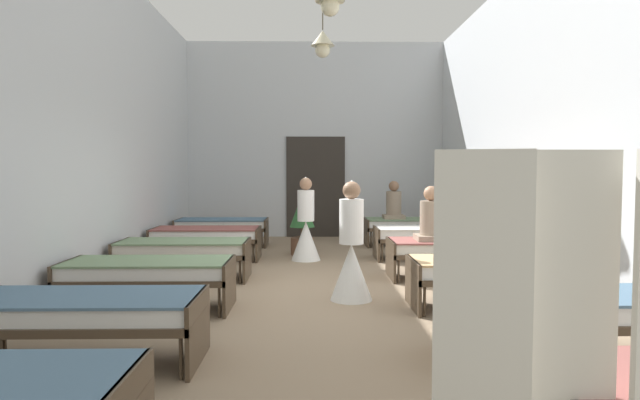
# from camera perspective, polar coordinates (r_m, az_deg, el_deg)

# --- Properties ---
(ground_plane) EXTENTS (6.68, 12.52, 0.10)m
(ground_plane) POSITION_cam_1_polar(r_m,az_deg,el_deg) (7.29, 0.02, -9.98)
(ground_plane) COLOR #8C755B
(room_shell) EXTENTS (6.48, 12.12, 4.64)m
(room_shell) POSITION_cam_1_polar(r_m,az_deg,el_deg) (8.44, -0.15, 8.09)
(room_shell) COLOR silver
(room_shell) RESTS_ON ground
(bed_left_row_1) EXTENTS (1.90, 0.84, 0.57)m
(bed_left_row_1) POSITION_cam_1_polar(r_m,az_deg,el_deg) (4.98, -23.38, -10.70)
(bed_left_row_1) COLOR #473828
(bed_left_row_1) RESTS_ON ground
(bed_right_row_1) EXTENTS (1.90, 0.84, 0.57)m
(bed_right_row_1) POSITION_cam_1_polar(r_m,az_deg,el_deg) (5.08, 24.09, -10.43)
(bed_right_row_1) COLOR #473828
(bed_right_row_1) RESTS_ON ground
(bed_left_row_2) EXTENTS (1.90, 0.84, 0.57)m
(bed_left_row_2) POSITION_cam_1_polar(r_m,az_deg,el_deg) (6.60, -17.54, -7.20)
(bed_left_row_2) COLOR #473828
(bed_left_row_2) RESTS_ON ground
(bed_right_row_2) EXTENTS (1.90, 0.84, 0.57)m
(bed_right_row_2) POSITION_cam_1_polar(r_m,az_deg,el_deg) (6.67, 17.65, -7.08)
(bed_right_row_2) COLOR #473828
(bed_right_row_2) RESTS_ON ground
(bed_left_row_3) EXTENTS (1.90, 0.84, 0.57)m
(bed_left_row_3) POSITION_cam_1_polar(r_m,az_deg,el_deg) (8.27, -14.08, -5.06)
(bed_left_row_3) COLOR #473828
(bed_left_row_3) RESTS_ON ground
(bed_right_row_3) EXTENTS (1.90, 0.84, 0.57)m
(bed_right_row_3) POSITION_cam_1_polar(r_m,az_deg,el_deg) (8.33, 13.78, -4.99)
(bed_right_row_3) COLOR #473828
(bed_right_row_3) RESTS_ON ground
(bed_left_row_4) EXTENTS (1.90, 0.84, 0.57)m
(bed_left_row_4) POSITION_cam_1_polar(r_m,az_deg,el_deg) (9.97, -11.80, -3.63)
(bed_left_row_4) COLOR #473828
(bed_left_row_4) RESTS_ON ground
(bed_right_row_4) EXTENTS (1.90, 0.84, 0.57)m
(bed_right_row_4) POSITION_cam_1_polar(r_m,az_deg,el_deg) (10.02, 11.22, -3.59)
(bed_right_row_4) COLOR #473828
(bed_right_row_4) RESTS_ON ground
(bed_left_row_5) EXTENTS (1.90, 0.84, 0.57)m
(bed_left_row_5) POSITION_cam_1_polar(r_m,az_deg,el_deg) (11.69, -10.20, -2.62)
(bed_left_row_5) COLOR #473828
(bed_left_row_5) RESTS_ON ground
(bed_right_row_5) EXTENTS (1.90, 0.84, 0.57)m
(bed_right_row_5) POSITION_cam_1_polar(r_m,az_deg,el_deg) (11.73, 9.40, -2.59)
(bed_right_row_5) COLOR #473828
(bed_right_row_5) RESTS_ON ground
(nurse_near_aisle) EXTENTS (0.52, 0.52, 1.49)m
(nurse_near_aisle) POSITION_cam_1_polar(r_m,az_deg,el_deg) (6.76, 3.30, -6.03)
(nurse_near_aisle) COLOR white
(nurse_near_aisle) RESTS_ON ground
(nurse_mid_aisle) EXTENTS (0.52, 0.52, 1.49)m
(nurse_mid_aisle) POSITION_cam_1_polar(r_m,az_deg,el_deg) (9.69, -1.49, -3.22)
(nurse_mid_aisle) COLOR white
(nurse_mid_aisle) RESTS_ON ground
(patient_seated_primary) EXTENTS (0.44, 0.44, 0.80)m
(patient_seated_primary) POSITION_cam_1_polar(r_m,az_deg,el_deg) (11.63, 7.73, -0.50)
(patient_seated_primary) COLOR gray
(patient_seated_primary) RESTS_ON bed_right_row_5
(patient_seated_secondary) EXTENTS (0.44, 0.44, 0.80)m
(patient_seated_secondary) POSITION_cam_1_polar(r_m,az_deg,el_deg) (8.15, 11.53, -2.10)
(patient_seated_secondary) COLOR gray
(patient_seated_secondary) RESTS_ON bed_right_row_3
(potted_plant) EXTENTS (0.47, 0.47, 1.15)m
(potted_plant) POSITION_cam_1_polar(r_m,az_deg,el_deg) (10.30, -1.88, -2.30)
(potted_plant) COLOR brown
(potted_plant) RESTS_ON ground
(privacy_screen) EXTENTS (1.25, 0.16, 1.70)m
(privacy_screen) POSITION_cam_1_polar(r_m,az_deg,el_deg) (2.74, 25.05, -13.27)
(privacy_screen) COLOR silver
(privacy_screen) RESTS_ON ground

